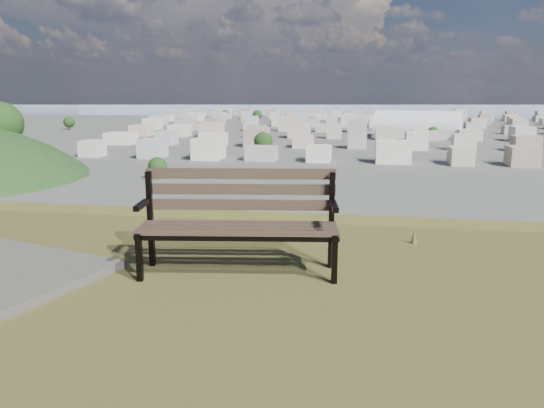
# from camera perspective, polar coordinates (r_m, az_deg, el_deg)

# --- Properties ---
(park_bench) EXTENTS (2.03, 0.89, 1.03)m
(park_bench) POSITION_cam_1_polar(r_m,az_deg,el_deg) (5.34, -3.56, -1.26)
(park_bench) COLOR #453527
(park_bench) RESTS_ON hilltop_mesa
(grass_tufts) EXTENTS (12.49, 7.38, 0.28)m
(grass_tufts) POSITION_cam_1_polar(r_m,az_deg,el_deg) (3.72, -22.90, -16.09)
(grass_tufts) COLOR brown
(grass_tufts) RESTS_ON hilltop_mesa
(arena) EXTENTS (51.70, 31.08, 20.39)m
(arena) POSITION_cam_1_polar(r_m,az_deg,el_deg) (320.74, 15.35, 7.77)
(arena) COLOR beige
(arena) RESTS_ON ground
(city_blocks) EXTENTS (395.00, 361.00, 7.00)m
(city_blocks) POSITION_cam_1_polar(r_m,az_deg,el_deg) (398.29, 9.49, 8.62)
(city_blocks) COLOR beige
(city_blocks) RESTS_ON ground
(city_trees) EXTENTS (406.52, 387.20, 9.98)m
(city_trees) POSITION_cam_1_polar(r_m,az_deg,el_deg) (324.13, 4.70, 8.21)
(city_trees) COLOR #372A1B
(city_trees) RESTS_ON ground
(bay_water) EXTENTS (2400.00, 700.00, 0.12)m
(bay_water) POSITION_cam_1_polar(r_m,az_deg,el_deg) (903.56, 9.69, 10.27)
(bay_water) COLOR #8D9FB4
(bay_water) RESTS_ON ground
(far_hills) EXTENTS (2050.00, 340.00, 60.00)m
(far_hills) POSITION_cam_1_polar(r_m,az_deg,el_deg) (1407.48, 7.26, 11.99)
(far_hills) COLOR #8897A9
(far_hills) RESTS_ON ground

